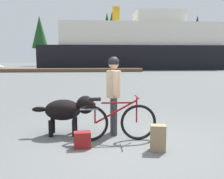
# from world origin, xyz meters

# --- Properties ---
(ground_plane) EXTENTS (160.00, 160.00, 0.00)m
(ground_plane) POSITION_xyz_m (0.00, 0.00, 0.00)
(ground_plane) COLOR #595B5B
(bicycle) EXTENTS (1.76, 0.44, 0.93)m
(bicycle) POSITION_xyz_m (-0.16, 0.23, 0.40)
(bicycle) COLOR black
(bicycle) RESTS_ON ground_plane
(person_cyclist) EXTENTS (0.32, 0.53, 1.74)m
(person_cyclist) POSITION_xyz_m (-0.13, 0.69, 1.05)
(person_cyclist) COLOR #333338
(person_cyclist) RESTS_ON ground_plane
(dog) EXTENTS (1.38, 0.54, 0.88)m
(dog) POSITION_xyz_m (-1.15, 0.73, 0.57)
(dog) COLOR black
(dog) RESTS_ON ground_plane
(backpack) EXTENTS (0.31, 0.25, 0.49)m
(backpack) POSITION_xyz_m (0.60, -0.43, 0.24)
(backpack) COLOR #8C7251
(backpack) RESTS_ON ground_plane
(handbag_pannier) EXTENTS (0.33, 0.20, 0.32)m
(handbag_pannier) POSITION_xyz_m (-0.80, -0.17, 0.16)
(handbag_pannier) COLOR maroon
(handbag_pannier) RESTS_ON ground_plane
(dock_pier) EXTENTS (17.46, 2.28, 0.40)m
(dock_pier) POSITION_xyz_m (-3.34, 26.29, 0.20)
(dock_pier) COLOR brown
(dock_pier) RESTS_ON ground_plane
(ferry_boat) EXTENTS (28.12, 8.11, 8.94)m
(ferry_boat) POSITION_xyz_m (6.40, 33.01, 3.16)
(ferry_boat) COLOR black
(ferry_boat) RESTS_ON ground_plane
(pine_tree_far_left) EXTENTS (3.10, 3.10, 9.64)m
(pine_tree_far_left) POSITION_xyz_m (-10.69, 46.70, 6.53)
(pine_tree_far_left) COLOR #4C331E
(pine_tree_far_left) RESTS_ON ground_plane
(pine_tree_center) EXTENTS (4.05, 4.05, 11.20)m
(pine_tree_center) POSITION_xyz_m (3.60, 48.46, 7.19)
(pine_tree_center) COLOR #4C331E
(pine_tree_center) RESTS_ON ground_plane
(pine_tree_far_right) EXTENTS (3.36, 3.36, 10.17)m
(pine_tree_far_right) POSITION_xyz_m (20.78, 46.97, 6.10)
(pine_tree_far_right) COLOR #4C331E
(pine_tree_far_right) RESTS_ON ground_plane
(pine_tree_mid_back) EXTENTS (3.23, 3.23, 11.26)m
(pine_tree_mid_back) POSITION_xyz_m (2.64, 51.25, 7.10)
(pine_tree_mid_back) COLOR #4C331E
(pine_tree_mid_back) RESTS_ON ground_plane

